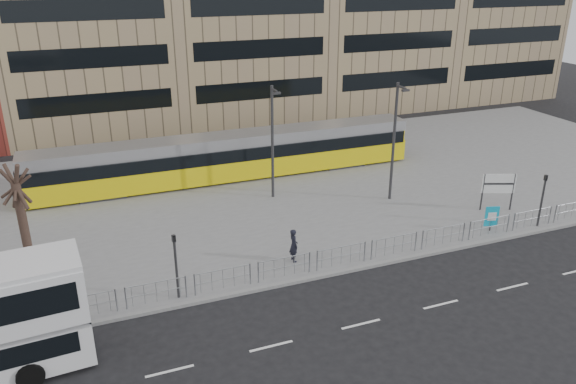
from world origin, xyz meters
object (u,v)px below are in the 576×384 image
object	(u,v)px
traffic_light_west	(176,258)
lamp_post_east	(395,137)
station_sign	(498,185)
lamp_post_west	(273,138)
bare_tree	(11,160)
tram	(229,156)
pedestrian	(294,245)
traffic_light_east	(543,194)
ad_panel	(492,217)

from	to	relation	value
traffic_light_west	lamp_post_east	xyz separation A→B (m)	(14.78, 6.42, 2.09)
station_sign	lamp_post_west	bearing A→B (deg)	171.17
traffic_light_west	bare_tree	world-z (taller)	bare_tree
tram	pedestrian	distance (m)	12.64
station_sign	lamp_post_east	world-z (taller)	lamp_post_east
traffic_light_east	bare_tree	bearing A→B (deg)	174.17
tram	lamp_post_east	world-z (taller)	lamp_post_east
station_sign	lamp_post_west	distance (m)	13.89
tram	pedestrian	bearing A→B (deg)	-91.02
station_sign	traffic_light_east	bearing A→B (deg)	-54.63
station_sign	traffic_light_west	xyz separation A→B (m)	(-19.83, -2.61, 0.38)
ad_panel	lamp_post_west	xyz separation A→B (m)	(-9.59, 9.09, 3.09)
station_sign	ad_panel	xyz separation A→B (m)	(-2.26, -2.24, -0.74)
tram	station_sign	xyz separation A→B (m)	(13.48, -11.22, 0.02)
ad_panel	pedestrian	distance (m)	11.55
station_sign	pedestrian	xyz separation A→B (m)	(-13.79, -1.40, -0.73)
station_sign	ad_panel	distance (m)	3.26
pedestrian	traffic_light_east	xyz separation A→B (m)	(14.47, -1.33, 1.11)
lamp_post_west	traffic_light_east	bearing A→B (deg)	-37.38
station_sign	lamp_post_west	xyz separation A→B (m)	(-11.85, 6.85, 2.35)
ad_panel	bare_tree	bearing A→B (deg)	-176.45
pedestrian	traffic_light_west	size ratio (longest dim) A/B	0.56
ad_panel	traffic_light_west	bearing A→B (deg)	-162.24
tram	bare_tree	bearing A→B (deg)	-147.44
tram	ad_panel	xyz separation A→B (m)	(11.22, -13.46, -0.72)
ad_panel	traffic_light_west	xyz separation A→B (m)	(-17.57, -0.37, 1.12)
tram	traffic_light_west	bearing A→B (deg)	-114.31
lamp_post_east	bare_tree	world-z (taller)	lamp_post_east
bare_tree	ad_panel	bearing A→B (deg)	-13.00
traffic_light_west	lamp_post_east	size ratio (longest dim) A/B	0.42
tram	bare_tree	distance (m)	15.40
traffic_light_west	bare_tree	bearing A→B (deg)	123.61
station_sign	ad_panel	bearing A→B (deg)	-114.13
traffic_light_east	lamp_post_east	distance (m)	8.95
traffic_light_west	lamp_post_east	bearing A→B (deg)	10.22
traffic_light_east	lamp_post_west	world-z (taller)	lamp_post_west
station_sign	bare_tree	size ratio (longest dim) A/B	0.32
lamp_post_west	bare_tree	distance (m)	14.77
tram	traffic_light_east	bearing A→B (deg)	-44.20
ad_panel	lamp_post_east	size ratio (longest dim) A/B	0.20
tram	traffic_light_east	world-z (taller)	tram
ad_panel	traffic_light_east	world-z (taller)	traffic_light_east
traffic_light_west	traffic_light_east	distance (m)	20.52
station_sign	pedestrian	world-z (taller)	station_sign
station_sign	bare_tree	xyz separation A→B (m)	(-26.11, 3.27, 3.80)
tram	traffic_light_west	xyz separation A→B (m)	(-6.35, -13.83, 0.40)
pedestrian	traffic_light_west	xyz separation A→B (m)	(-6.05, -1.21, 1.11)
pedestrian	lamp_post_east	distance (m)	10.66
traffic_light_west	bare_tree	xyz separation A→B (m)	(-6.28, 5.88, 3.42)
ad_panel	station_sign	bearing A→B (deg)	61.21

